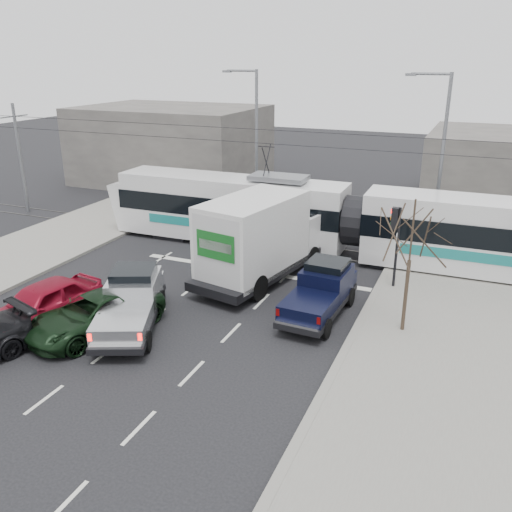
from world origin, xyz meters
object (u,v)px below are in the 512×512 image
at_px(traffic_signal, 395,230).
at_px(silver_pickup, 132,300).
at_px(tram, 354,222).
at_px(box_truck, 262,238).
at_px(bare_tree, 412,237).
at_px(street_lamp_near, 439,150).
at_px(green_car, 95,314).
at_px(street_lamp_far, 254,134).
at_px(navy_pickup, 321,290).
at_px(red_car, 42,304).

distance_m(traffic_signal, silver_pickup, 11.39).
bearing_deg(tram, box_truck, -127.65).
distance_m(bare_tree, traffic_signal, 4.28).
xyz_separation_m(street_lamp_near, box_truck, (-6.60, -8.60, -3.16)).
distance_m(tram, green_car, 13.59).
distance_m(street_lamp_far, silver_pickup, 17.40).
relative_size(street_lamp_near, box_truck, 1.09).
bearing_deg(bare_tree, navy_pickup, 173.25).
bearing_deg(street_lamp_near, green_car, -123.07).
distance_m(traffic_signal, green_car, 12.81).
relative_size(street_lamp_near, silver_pickup, 1.55).
distance_m(box_truck, red_car, 9.70).
relative_size(street_lamp_near, street_lamp_far, 1.00).
xyz_separation_m(bare_tree, silver_pickup, (-9.71, -3.28, -2.79)).
bearing_deg(tram, green_car, -121.81).
distance_m(tram, navy_pickup, 6.92).
distance_m(traffic_signal, navy_pickup, 4.54).
height_order(traffic_signal, street_lamp_near, street_lamp_near).
relative_size(bare_tree, silver_pickup, 0.86).
distance_m(tram, silver_pickup, 12.18).
distance_m(street_lamp_far, tram, 10.77).
bearing_deg(tram, street_lamp_near, 51.11).
relative_size(bare_tree, street_lamp_near, 0.56).
xyz_separation_m(street_lamp_far, tram, (8.15, -6.26, -3.20)).
height_order(tram, box_truck, tram).
distance_m(street_lamp_near, red_car, 20.91).
relative_size(traffic_signal, green_car, 0.69).
relative_size(traffic_signal, tram, 0.14).
bearing_deg(silver_pickup, street_lamp_near, 33.42).
bearing_deg(green_car, box_truck, 81.53).
xyz_separation_m(street_lamp_near, green_car, (-10.33, -15.86, -4.39)).
xyz_separation_m(silver_pickup, red_car, (-3.16, -1.37, -0.16)).
distance_m(bare_tree, silver_pickup, 10.62).
height_order(street_lamp_near, box_truck, street_lamp_near).
height_order(street_lamp_far, green_car, street_lamp_far).
bearing_deg(box_truck, street_lamp_near, 63.58).
height_order(navy_pickup, green_car, navy_pickup).
bearing_deg(silver_pickup, tram, 35.92).
bearing_deg(street_lamp_near, bare_tree, -88.58).
bearing_deg(street_lamp_near, navy_pickup, -105.08).
xyz_separation_m(bare_tree, street_lamp_near, (-0.29, 11.50, 1.32)).
distance_m(silver_pickup, box_truck, 6.86).
height_order(green_car, red_car, red_car).
height_order(street_lamp_far, navy_pickup, street_lamp_far).
height_order(tram, green_car, tram).
xyz_separation_m(bare_tree, box_truck, (-6.89, 2.90, -1.84)).
bearing_deg(street_lamp_far, navy_pickup, -57.02).
bearing_deg(traffic_signal, tram, 127.69).
bearing_deg(green_car, street_lamp_far, 112.45).
distance_m(box_truck, green_car, 8.26).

